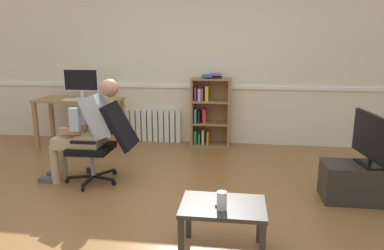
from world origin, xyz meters
TOP-DOWN VIEW (x-y plane):
  - ground_plane at (0.00, 0.00)m, footprint 18.00×18.00m
  - back_wall at (0.00, 2.65)m, footprint 12.00×0.13m
  - computer_desk at (-1.81, 2.15)m, footprint 1.31×0.56m
  - imac_monitor at (-1.79, 2.23)m, footprint 0.58×0.14m
  - keyboard at (-1.79, 2.01)m, footprint 0.37×0.12m
  - computer_mouse at (-1.51, 2.03)m, footprint 0.06×0.10m
  - bookshelf at (0.20, 2.44)m, footprint 0.61×0.29m
  - radiator at (-0.73, 2.54)m, footprint 0.93×0.08m
  - office_chair at (-0.86, 0.73)m, footprint 0.84×0.61m
  - person_seated at (-1.05, 0.73)m, footprint 0.99×0.40m
  - tv_stand at (2.02, 0.61)m, footprint 0.90×0.41m
  - tv_screen at (2.02, 0.61)m, footprint 0.24×0.79m
  - coffee_table at (0.57, -0.53)m, footprint 0.65×0.44m
  - drinking_glass at (0.57, -0.61)m, footprint 0.07×0.07m
  - spare_remote at (0.56, -0.52)m, footprint 0.08×0.15m

SIDE VIEW (x-z plane):
  - ground_plane at x=0.00m, z-range 0.00..0.00m
  - tv_stand at x=2.02m, z-range 0.00..0.39m
  - radiator at x=-0.73m, z-range 0.00..0.53m
  - coffee_table at x=0.57m, z-range 0.14..0.55m
  - spare_remote at x=0.56m, z-range 0.41..0.43m
  - drinking_glass at x=0.57m, z-range 0.41..0.55m
  - office_chair at x=-0.86m, z-range 0.04..1.00m
  - bookshelf at x=0.20m, z-range -0.02..1.13m
  - computer_desk at x=-1.81m, z-range 0.26..1.02m
  - person_seated at x=-1.05m, z-range 0.04..1.26m
  - tv_screen at x=2.02m, z-range 0.40..0.93m
  - keyboard at x=-1.79m, z-range 0.76..0.78m
  - computer_mouse at x=-1.51m, z-range 0.76..0.79m
  - imac_monitor at x=-1.79m, z-range 0.79..1.25m
  - back_wall at x=0.00m, z-range 0.00..2.70m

